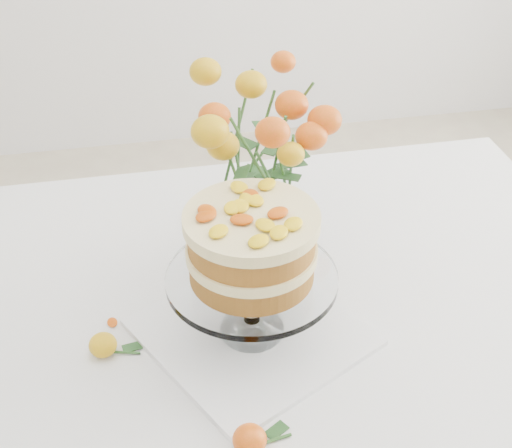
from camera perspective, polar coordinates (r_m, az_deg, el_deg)
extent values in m
cube|color=tan|center=(1.37, -0.41, -5.89)|extent=(1.40, 0.90, 0.04)
cylinder|color=tan|center=(2.05, 14.96, -4.64)|extent=(0.06, 0.06, 0.71)
cube|color=silver|center=(1.35, -0.41, -5.16)|extent=(1.42, 0.92, 0.01)
cube|color=silver|center=(1.78, -3.20, 1.81)|extent=(1.42, 0.01, 0.20)
cube|color=white|center=(1.25, -0.33, -8.67)|extent=(0.45, 0.45, 0.01)
cylinder|color=white|center=(1.20, -0.34, -6.23)|extent=(0.03, 0.03, 0.09)
cylinder|color=white|center=(1.17, -0.35, -4.33)|extent=(0.28, 0.28, 0.01)
cylinder|color=#A16624|center=(1.15, -0.35, -3.33)|extent=(0.23, 0.23, 0.04)
cylinder|color=#FFE0A4|center=(1.13, -0.36, -2.17)|extent=(0.24, 0.24, 0.02)
cylinder|color=#A16624|center=(1.12, -0.36, -0.97)|extent=(0.23, 0.23, 0.04)
cylinder|color=#FFE0A4|center=(1.10, -0.37, 0.30)|extent=(0.25, 0.25, 0.02)
cylinder|color=white|center=(1.43, 0.28, -2.22)|extent=(0.07, 0.07, 0.01)
cylinder|color=white|center=(1.40, 0.29, -0.47)|extent=(0.09, 0.09, 0.10)
ellipsoid|color=orange|center=(1.24, -12.15, -9.44)|extent=(0.05, 0.05, 0.04)
cylinder|color=#2F5E25|center=(1.24, -10.54, -10.11)|extent=(0.06, 0.02, 0.00)
ellipsoid|color=#C95909|center=(1.08, -0.51, -16.87)|extent=(0.05, 0.05, 0.04)
cylinder|color=#2F5E25|center=(1.10, 1.31, -16.96)|extent=(0.06, 0.01, 0.01)
ellipsoid|color=yellow|center=(1.26, -4.96, -8.54)|extent=(0.03, 0.02, 0.00)
ellipsoid|color=yellow|center=(1.24, -0.09, -9.21)|extent=(0.03, 0.02, 0.00)
ellipsoid|color=yellow|center=(1.22, 2.14, -10.24)|extent=(0.03, 0.02, 0.00)
ellipsoid|color=yellow|center=(1.30, -11.42, -7.74)|extent=(0.03, 0.02, 0.00)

